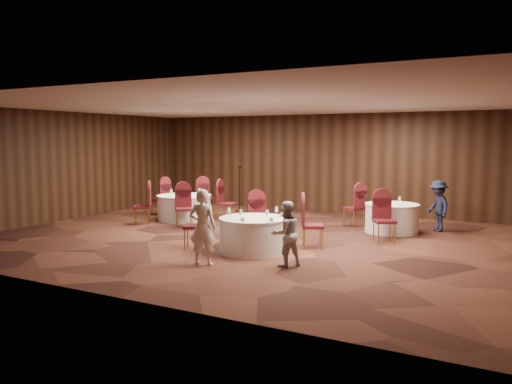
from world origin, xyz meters
The scene contains 15 objects.
ground centered at (0.00, 0.00, 0.00)m, with size 12.00×12.00×0.00m, color black.
room_shell centered at (0.00, 0.00, 1.96)m, with size 12.00×12.00×12.00m.
table_main centered at (0.96, -1.36, 0.38)m, with size 1.43×1.43×0.74m.
table_left centered at (-2.87, 1.46, 0.38)m, with size 1.60×1.60×0.74m.
table_right centered at (3.02, 2.31, 0.38)m, with size 1.36×1.36×0.74m.
chairs_main centered at (0.63, -0.74, 0.50)m, with size 2.97×2.11×1.00m.
chairs_left centered at (-2.90, 1.50, 0.50)m, with size 2.98×3.14×1.00m.
chairs_right centered at (2.51, 1.90, 0.50)m, with size 1.97×2.47×1.00m.
tabletop_main centered at (1.17, -1.50, 0.84)m, with size 1.10×1.03×0.22m.
tabletop_left centered at (-2.87, 1.45, 0.82)m, with size 0.88×0.81×0.22m.
tabletop_right centered at (3.26, 2.11, 0.90)m, with size 0.08×0.08×0.22m.
mic_stand centered at (-2.32, 3.77, 0.43)m, with size 0.24×0.24×1.49m.
woman_a centered at (0.61, -2.73, 0.73)m, with size 0.53×0.35×1.45m, color silver.
woman_b centered at (2.04, -2.10, 0.62)m, with size 0.60×0.47×1.23m, color #AEAEB3.
man_c centered at (4.05, 3.01, 0.67)m, with size 0.86×0.49×1.33m, color black.
Camera 1 is at (5.86, -10.48, 2.37)m, focal length 35.00 mm.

